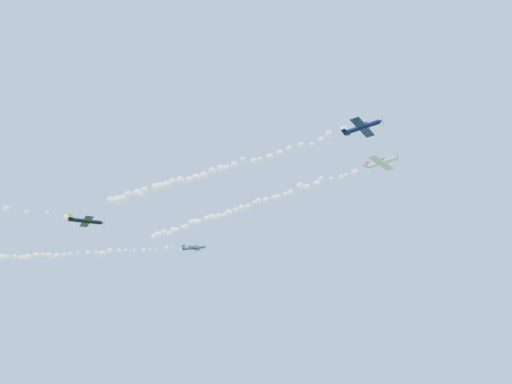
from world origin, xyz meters
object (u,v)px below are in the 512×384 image
Objects in this scene: plane_white at (381,163)px; plane_grey at (194,248)px; plane_navy at (362,127)px; plane_black at (86,221)px.

plane_grey is (-49.31, 3.82, -8.92)m from plane_white.
plane_navy is 51.82m from plane_grey.
plane_white is at bearing -25.47° from plane_black.
plane_white is at bearing -28.70° from plane_grey.
plane_white is 1.11× the size of plane_grey.
plane_navy reaches higher than plane_grey.
plane_white reaches higher than plane_grey.
plane_white is 1.17× the size of plane_black.
plane_navy is 50.52m from plane_black.
plane_navy is (-0.45, -7.24, 4.31)m from plane_white.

